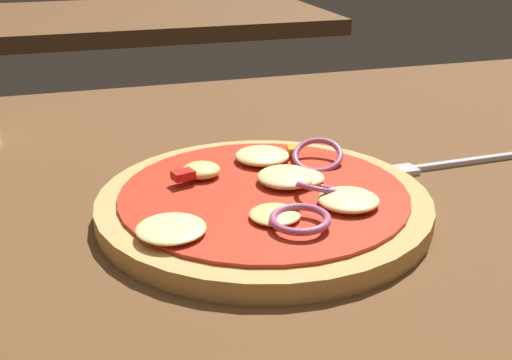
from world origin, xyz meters
name	(u,v)px	position (x,y,z in m)	size (l,w,h in m)	color
dining_table	(293,252)	(0.00, 0.00, 0.02)	(1.47, 0.91, 0.03)	brown
pizza	(265,201)	(-0.01, 0.04, 0.04)	(0.26, 0.26, 0.04)	tan
fork	(436,166)	(0.17, 0.08, 0.04)	(0.17, 0.02, 0.01)	silver
background_table	(137,19)	(0.03, 1.15, 0.02)	(0.86, 0.50, 0.03)	brown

